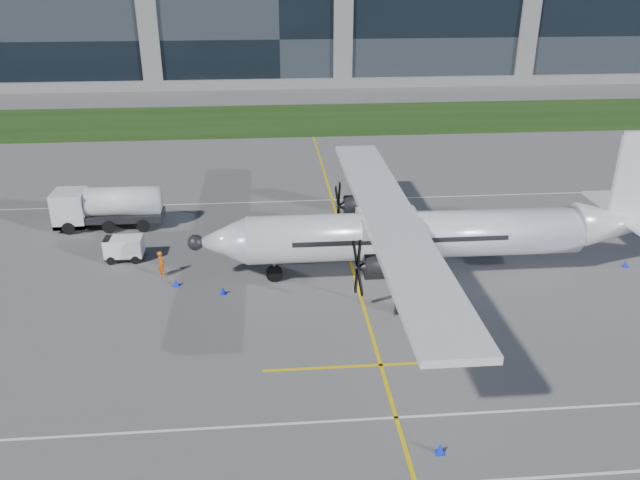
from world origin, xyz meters
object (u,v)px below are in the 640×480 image
object	(u,v)px
turboprop_aircraft	(433,208)
safety_cone_fwd	(176,282)
safety_cone_nose_port	(223,290)
fuel_tanker_truck	(101,208)
safety_cone_portwing	(440,448)
ground_crew_person	(161,262)
safety_cone_tail	(626,264)
baggage_tug	(124,249)
safety_cone_stbdwing	(356,192)

from	to	relation	value
turboprop_aircraft	safety_cone_fwd	distance (m)	16.79
turboprop_aircraft	safety_cone_nose_port	distance (m)	13.99
fuel_tanker_truck	safety_cone_portwing	world-z (taller)	fuel_tanker_truck
ground_crew_person	safety_cone_fwd	size ratio (longest dim) A/B	3.99
fuel_tanker_truck	safety_cone_tail	bearing A→B (deg)	-15.38
safety_cone_fwd	safety_cone_tail	distance (m)	29.62
turboprop_aircraft	fuel_tanker_truck	world-z (taller)	turboprop_aircraft
turboprop_aircraft	ground_crew_person	size ratio (longest dim) A/B	15.62
baggage_tug	safety_cone_nose_port	xyz separation A→B (m)	(6.97, -5.48, -0.56)
safety_cone_tail	fuel_tanker_truck	bearing A→B (deg)	164.62
fuel_tanker_truck	safety_cone_tail	size ratio (longest dim) A/B	16.85
baggage_tug	safety_cone_portwing	xyz separation A→B (m)	(16.73, -19.95, -0.56)
fuel_tanker_truck	safety_cone_portwing	distance (m)	32.52
safety_cone_tail	safety_cone_portwing	distance (m)	23.18
safety_cone_stbdwing	safety_cone_tail	size ratio (longest dim) A/B	1.00
turboprop_aircraft	ground_crew_person	xyz separation A→B (m)	(-17.26, 1.36, -3.67)
safety_cone_fwd	safety_cone_portwing	bearing A→B (deg)	-51.01
baggage_tug	safety_cone_stbdwing	bearing A→B (deg)	33.05
baggage_tug	safety_cone_nose_port	distance (m)	8.88
safety_cone_stbdwing	safety_cone_portwing	bearing A→B (deg)	-91.51
safety_cone_nose_port	safety_cone_portwing	bearing A→B (deg)	-55.98
baggage_tug	turboprop_aircraft	bearing A→B (deg)	-11.35
safety_cone_fwd	safety_cone_portwing	distance (m)	20.29
safety_cone_nose_port	safety_cone_stbdwing	xyz separation A→B (m)	(10.59, 16.90, 0.00)
safety_cone_stbdwing	safety_cone_tail	bearing A→B (deg)	-43.97
safety_cone_fwd	safety_cone_tail	xyz separation A→B (m)	(29.62, 0.15, 0.00)
turboprop_aircraft	safety_cone_tail	bearing A→B (deg)	0.08
turboprop_aircraft	safety_cone_tail	world-z (taller)	turboprop_aircraft
fuel_tanker_truck	safety_cone_nose_port	distance (m)	15.15
safety_cone_fwd	safety_cone_stbdwing	world-z (taller)	same
safety_cone_stbdwing	safety_cone_tail	distance (m)	22.26
turboprop_aircraft	ground_crew_person	distance (m)	17.70
fuel_tanker_truck	safety_cone_tail	distance (m)	37.80
baggage_tug	safety_cone_portwing	world-z (taller)	baggage_tug
turboprop_aircraft	safety_cone_fwd	size ratio (longest dim) A/B	62.27
fuel_tanker_truck	safety_cone_stbdwing	world-z (taller)	fuel_tanker_truck
ground_crew_person	safety_cone_portwing	size ratio (longest dim) A/B	3.99
safety_cone_stbdwing	safety_cone_nose_port	bearing A→B (deg)	-122.08
baggage_tug	safety_cone_stbdwing	xyz separation A→B (m)	(17.56, 11.42, -0.56)
safety_cone_fwd	safety_cone_portwing	world-z (taller)	same
ground_crew_person	safety_cone_stbdwing	size ratio (longest dim) A/B	3.99
turboprop_aircraft	baggage_tug	world-z (taller)	turboprop_aircraft
safety_cone_nose_port	safety_cone_stbdwing	distance (m)	19.95
baggage_tug	ground_crew_person	xyz separation A→B (m)	(2.89, -2.69, 0.19)
ground_crew_person	safety_cone_nose_port	size ratio (longest dim) A/B	3.99
safety_cone_fwd	safety_cone_portwing	size ratio (longest dim) A/B	1.00
ground_crew_person	safety_cone_fwd	bearing A→B (deg)	-157.18
baggage_tug	fuel_tanker_truck	bearing A→B (deg)	115.37
baggage_tug	safety_cone_tail	xyz separation A→B (m)	(33.58, -4.03, -0.56)
turboprop_aircraft	safety_cone_fwd	world-z (taller)	turboprop_aircraft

